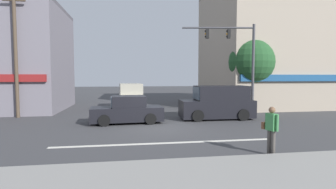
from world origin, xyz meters
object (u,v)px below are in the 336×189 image
at_px(utility_pole_near_left, 16,54).
at_px(pedestrian_foreground_with_bag, 271,128).
at_px(street_tree, 251,62).
at_px(van_crossing_center, 218,103).
at_px(sedan_parked_curbside, 127,111).
at_px(van_crossing_leftbound, 131,96).
at_px(traffic_light_mast, 239,55).
at_px(utility_pole_far_right, 234,64).

distance_m(utility_pole_near_left, pedestrian_foreground_with_bag, 16.11).
xyz_separation_m(street_tree, pedestrian_foreground_with_bag, (-4.56, -10.67, -2.86)).
relative_size(street_tree, van_crossing_center, 1.20).
bearing_deg(sedan_parked_curbside, pedestrian_foreground_with_bag, -55.74).
bearing_deg(van_crossing_leftbound, traffic_light_mast, -39.83).
distance_m(sedan_parked_curbside, van_crossing_leftbound, 7.43).
distance_m(street_tree, utility_pole_far_right, 3.51).
xyz_separation_m(traffic_light_mast, van_crossing_center, (-1.74, -0.84, -3.17)).
distance_m(utility_pole_far_right, van_crossing_center, 7.99).
relative_size(street_tree, sedan_parked_curbside, 1.32).
distance_m(van_crossing_center, pedestrian_foreground_with_bag, 7.78).
relative_size(utility_pole_far_right, van_crossing_leftbound, 1.57).
xyz_separation_m(street_tree, utility_pole_near_left, (-16.54, -0.38, 0.34)).
distance_m(utility_pole_near_left, sedan_parked_curbside, 8.52).
bearing_deg(street_tree, van_crossing_leftbound, 156.89).
bearing_deg(sedan_parked_curbside, traffic_light_mast, 10.97).
xyz_separation_m(street_tree, van_crossing_center, (-3.69, -2.93, -2.80)).
height_order(street_tree, utility_pole_far_right, utility_pole_far_right).
xyz_separation_m(utility_pole_near_left, utility_pole_far_right, (16.64, 3.89, -0.31)).
relative_size(street_tree, utility_pole_far_right, 0.75).
bearing_deg(utility_pole_near_left, sedan_parked_curbside, -23.89).
xyz_separation_m(sedan_parked_curbside, pedestrian_foreground_with_bag, (4.86, -7.13, 0.24)).
bearing_deg(van_crossing_center, van_crossing_leftbound, 128.48).
bearing_deg(street_tree, pedestrian_foreground_with_bag, -113.13).
bearing_deg(pedestrian_foreground_with_bag, utility_pole_far_right, 71.81).
distance_m(utility_pole_far_right, van_crossing_leftbound, 9.65).
bearing_deg(utility_pole_far_right, sedan_parked_curbside, -143.50).
distance_m(street_tree, van_crossing_center, 5.49).
bearing_deg(utility_pole_near_left, pedestrian_foreground_with_bag, -40.65).
distance_m(utility_pole_near_left, utility_pole_far_right, 17.09).
relative_size(van_crossing_leftbound, pedestrian_foreground_with_bag, 2.81).
distance_m(utility_pole_far_right, sedan_parked_curbside, 12.24).
relative_size(street_tree, traffic_light_mast, 0.90).
bearing_deg(utility_pole_near_left, van_crossing_leftbound, 29.88).
bearing_deg(traffic_light_mast, pedestrian_foreground_with_bag, -106.90).
xyz_separation_m(van_crossing_center, van_crossing_leftbound, (-5.42, 6.82, 0.00)).
height_order(traffic_light_mast, sedan_parked_curbside, traffic_light_mast).
height_order(street_tree, traffic_light_mast, traffic_light_mast).
relative_size(traffic_light_mast, pedestrian_foreground_with_bag, 3.71).
xyz_separation_m(utility_pole_far_right, van_crossing_leftbound, (-9.21, 0.38, -2.83)).
bearing_deg(utility_pole_far_right, pedestrian_foreground_with_bag, -108.19).
height_order(street_tree, van_crossing_center, street_tree).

